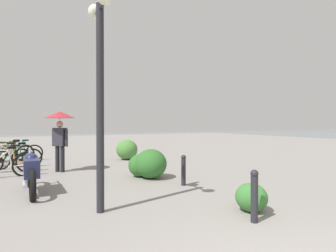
{
  "coord_description": "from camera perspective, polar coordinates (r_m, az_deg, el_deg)",
  "views": [
    {
      "loc": [
        -1.1,
        2.48,
        1.64
      ],
      "look_at": [
        9.51,
        -3.12,
        1.51
      ],
      "focal_mm": 28.94,
      "sensor_mm": 36.0,
      "label": 1
    }
  ],
  "objects": [
    {
      "name": "bicycle_silver",
      "position": [
        11.71,
        -30.95,
        -5.76
      ],
      "size": [
        0.45,
        1.74,
        0.95
      ],
      "color": "black",
      "rests_on": "ground"
    },
    {
      "name": "shrub_wide",
      "position": [
        12.35,
        -8.65,
        -4.95
      ],
      "size": [
        1.05,
        0.94,
        0.89
      ],
      "color": "#477F38",
      "rests_on": "ground"
    },
    {
      "name": "lamppost",
      "position": [
        5.2,
        -14.12,
        11.6
      ],
      "size": [
        0.98,
        0.28,
        3.94
      ],
      "color": "#232328",
      "rests_on": "ground"
    },
    {
      "name": "motorcycle",
      "position": [
        7.21,
        -26.89,
        -8.52
      ],
      "size": [
        2.17,
        0.35,
        1.06
      ],
      "color": "black",
      "rests_on": "ground"
    },
    {
      "name": "bollard_near",
      "position": [
        4.82,
        17.73,
        -13.65
      ],
      "size": [
        0.13,
        0.13,
        0.87
      ],
      "color": "#232328",
      "rests_on": "ground"
    },
    {
      "name": "bicycle_orange",
      "position": [
        10.49,
        -30.43,
        -6.49
      ],
      "size": [
        0.33,
        1.76,
        0.95
      ],
      "color": "black",
      "rests_on": "ground"
    },
    {
      "name": "bicycle_green",
      "position": [
        11.32,
        -29.31,
        -5.97
      ],
      "size": [
        0.41,
        1.75,
        0.95
      ],
      "color": "black",
      "rests_on": "ground"
    },
    {
      "name": "shrub_round",
      "position": [
        8.41,
        -5.82,
        -8.23
      ],
      "size": [
        0.82,
        0.73,
        0.69
      ],
      "color": "#2D6628",
      "rests_on": "ground"
    },
    {
      "name": "pedestrian",
      "position": [
        9.77,
        -21.82,
        0.35
      ],
      "size": [
        1.0,
        1.0,
        2.03
      ],
      "color": "black",
      "rests_on": "ground"
    },
    {
      "name": "bollard_mid",
      "position": [
        7.21,
        3.28,
        -9.12
      ],
      "size": [
        0.13,
        0.13,
        0.8
      ],
      "color": "#232328",
      "rests_on": "ground"
    },
    {
      "name": "shrub_tall",
      "position": [
        8.12,
        -3.62,
        -7.93
      ],
      "size": [
        1.02,
        0.92,
        0.87
      ],
      "color": "#2D6628",
      "rests_on": "ground"
    },
    {
      "name": "shrub_low",
      "position": [
        5.41,
        17.13,
        -14.16
      ],
      "size": [
        0.62,
        0.56,
        0.53
      ],
      "color": "#387533",
      "rests_on": "ground"
    },
    {
      "name": "bicycle_teal",
      "position": [
        13.43,
        -28.61,
        -4.94
      ],
      "size": [
        0.23,
        1.77,
        0.95
      ],
      "color": "black",
      "rests_on": "ground"
    },
    {
      "name": "bicycle_white",
      "position": [
        9.57,
        -31.14,
        -7.17
      ],
      "size": [
        0.18,
        1.77,
        0.95
      ],
      "color": "black",
      "rests_on": "ground"
    },
    {
      "name": "bicycle_black",
      "position": [
        13.08,
        -30.15,
        -5.09
      ],
      "size": [
        0.16,
        1.77,
        0.95
      ],
      "color": "black",
      "rests_on": "ground"
    },
    {
      "name": "bicycle_yellow",
      "position": [
        13.53,
        -30.04,
        -4.9
      ],
      "size": [
        0.44,
        1.74,
        0.95
      ],
      "color": "black",
      "rests_on": "ground"
    }
  ]
}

